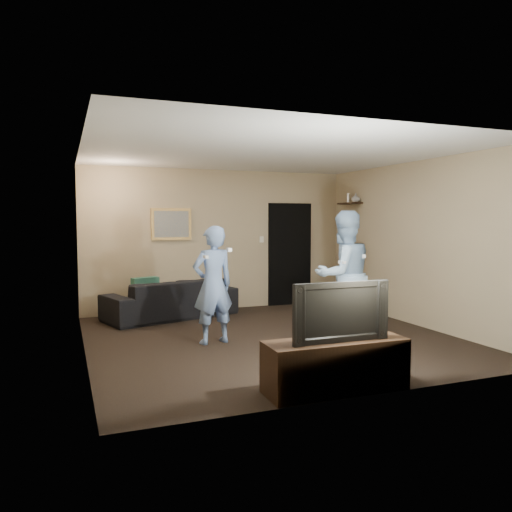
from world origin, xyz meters
name	(u,v)px	position (x,y,z in m)	size (l,w,h in m)	color
ground	(271,338)	(0.00, 0.00, 0.00)	(5.00, 5.00, 0.00)	black
ceiling	(271,153)	(0.00, 0.00, 2.60)	(5.00, 5.00, 0.04)	silver
wall_back	(219,240)	(0.00, 2.50, 1.30)	(5.00, 0.04, 2.60)	tan
wall_front	(375,260)	(0.00, -2.50, 1.30)	(5.00, 0.04, 2.60)	tan
wall_left	(83,251)	(-2.50, 0.00, 1.30)	(0.04, 5.00, 2.60)	tan
wall_right	(416,244)	(2.50, 0.00, 1.30)	(0.04, 5.00, 2.60)	tan
sofa	(171,298)	(-1.02, 1.99, 0.33)	(2.25, 0.88, 0.66)	black
throw_pillow	(145,291)	(-1.45, 1.99, 0.48)	(0.46, 0.15, 0.46)	#1B5142
painting_frame	(171,224)	(-0.90, 2.48, 1.60)	(0.72, 0.05, 0.57)	olive
painting_canvas	(172,224)	(-0.90, 2.45, 1.60)	(0.62, 0.01, 0.47)	slate
doorway	(290,254)	(1.45, 2.47, 1.00)	(0.90, 0.06, 2.00)	black
light_switch	(262,239)	(0.85, 2.48, 1.30)	(0.08, 0.02, 0.12)	silver
wall_shelf	(350,203)	(2.39, 1.80, 1.99)	(0.20, 0.60, 0.03)	black
shelf_vase	(356,198)	(2.39, 1.60, 2.09)	(0.16, 0.16, 0.16)	silver
shelf_figurine	(348,198)	(2.39, 1.86, 2.09)	(0.06, 0.06, 0.18)	silver
tv_console	(336,365)	(-0.26, -2.26, 0.25)	(1.42, 0.46, 0.51)	black
television	(336,310)	(-0.26, -2.26, 0.80)	(1.01, 0.13, 0.58)	black
wii_player_left	(213,285)	(-0.85, 0.00, 0.80)	(0.63, 0.52, 1.60)	#7390C7
wii_player_right	(344,275)	(0.93, -0.42, 0.90)	(0.91, 0.73, 1.80)	#96B8DA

